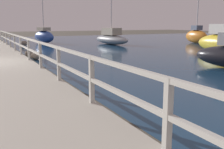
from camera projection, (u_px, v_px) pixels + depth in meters
railing at (28, 45)px, 12.99m from camera, size 0.10×32.50×1.09m
boulder_water_edge at (36, 56)px, 15.12m from camera, size 0.57×0.52×0.43m
boulder_mid_strip at (24, 43)px, 24.42m from camera, size 0.65×0.59×0.49m
boulder_far_strip at (30, 53)px, 16.39m from camera, size 0.61×0.55×0.46m
sailboat_gray at (111, 38)px, 26.28m from camera, size 1.93×5.60×5.97m
sailboat_blue at (44, 36)px, 28.15m from camera, size 2.13×3.79×6.33m
sailboat_orange at (196, 36)px, 27.98m from camera, size 1.43×3.34×7.41m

